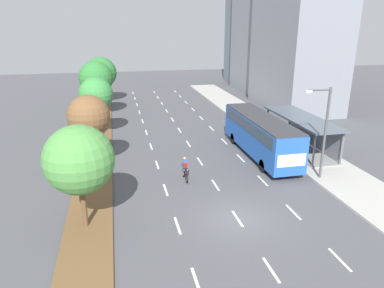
{
  "coord_description": "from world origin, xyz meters",
  "views": [
    {
      "loc": [
        -6.4,
        -16.98,
        10.57
      ],
      "look_at": [
        -0.44,
        10.24,
        1.2
      ],
      "focal_mm": 33.23,
      "sensor_mm": 36.0,
      "label": 1
    }
  ],
  "objects_px": {
    "median_tree_nearest": "(79,160)",
    "median_tree_fourth": "(96,78)",
    "median_tree_fifth": "(101,73)",
    "median_tree_second": "(89,116)",
    "bus": "(260,132)",
    "bus_shelter": "(303,129)",
    "median_tree_third": "(96,94)",
    "streetlight": "(324,128)",
    "cyclist": "(185,170)"
  },
  "relations": [
    {
      "from": "median_tree_nearest",
      "to": "median_tree_fourth",
      "type": "bearing_deg",
      "value": 89.98
    },
    {
      "from": "median_tree_fifth",
      "to": "median_tree_second",
      "type": "bearing_deg",
      "value": -90.59
    },
    {
      "from": "bus",
      "to": "median_tree_second",
      "type": "relative_size",
      "value": 1.99
    },
    {
      "from": "bus_shelter",
      "to": "median_tree_fifth",
      "type": "distance_m",
      "value": 30.28
    },
    {
      "from": "median_tree_third",
      "to": "median_tree_fifth",
      "type": "relative_size",
      "value": 0.92
    },
    {
      "from": "bus_shelter",
      "to": "median_tree_fourth",
      "type": "xyz_separation_m",
      "value": [
        -17.96,
        16.06,
        2.82
      ]
    },
    {
      "from": "median_tree_third",
      "to": "bus",
      "type": "bearing_deg",
      "value": -31.4
    },
    {
      "from": "bus_shelter",
      "to": "streetlight",
      "type": "relative_size",
      "value": 1.47
    },
    {
      "from": "bus_shelter",
      "to": "cyclist",
      "type": "relative_size",
      "value": 5.23
    },
    {
      "from": "median_tree_second",
      "to": "streetlight",
      "type": "relative_size",
      "value": 0.87
    },
    {
      "from": "bus_shelter",
      "to": "median_tree_nearest",
      "type": "relative_size",
      "value": 1.67
    },
    {
      "from": "bus",
      "to": "median_tree_fourth",
      "type": "bearing_deg",
      "value": 129.48
    },
    {
      "from": "bus",
      "to": "cyclist",
      "type": "distance_m",
      "value": 8.11
    },
    {
      "from": "bus",
      "to": "median_tree_nearest",
      "type": "relative_size",
      "value": 1.98
    },
    {
      "from": "median_tree_fourth",
      "to": "median_tree_fifth",
      "type": "bearing_deg",
      "value": 87.98
    },
    {
      "from": "median_tree_third",
      "to": "median_tree_fourth",
      "type": "xyz_separation_m",
      "value": [
        -0.26,
        8.42,
        0.39
      ]
    },
    {
      "from": "bus",
      "to": "median_tree_second",
      "type": "bearing_deg",
      "value": -179.07
    },
    {
      "from": "cyclist",
      "to": "streetlight",
      "type": "bearing_deg",
      "value": -12.06
    },
    {
      "from": "median_tree_fourth",
      "to": "median_tree_fifth",
      "type": "distance_m",
      "value": 8.44
    },
    {
      "from": "bus",
      "to": "median_tree_fourth",
      "type": "height_order",
      "value": "median_tree_fourth"
    },
    {
      "from": "median_tree_nearest",
      "to": "median_tree_third",
      "type": "bearing_deg",
      "value": 89.1
    },
    {
      "from": "streetlight",
      "to": "cyclist",
      "type": "bearing_deg",
      "value": 167.94
    },
    {
      "from": "bus_shelter",
      "to": "bus",
      "type": "bearing_deg",
      "value": -172.66
    },
    {
      "from": "bus_shelter",
      "to": "bus",
      "type": "xyz_separation_m",
      "value": [
        -4.28,
        -0.55,
        0.2
      ]
    },
    {
      "from": "bus_shelter",
      "to": "median_tree_fourth",
      "type": "distance_m",
      "value": 24.26
    },
    {
      "from": "cyclist",
      "to": "bus",
      "type": "bearing_deg",
      "value": 26.89
    },
    {
      "from": "median_tree_nearest",
      "to": "median_tree_second",
      "type": "bearing_deg",
      "value": 89.71
    },
    {
      "from": "bus_shelter",
      "to": "median_tree_second",
      "type": "distance_m",
      "value": 18.1
    },
    {
      "from": "median_tree_nearest",
      "to": "median_tree_second",
      "type": "relative_size",
      "value": 1.0
    },
    {
      "from": "bus_shelter",
      "to": "median_tree_nearest",
      "type": "height_order",
      "value": "median_tree_nearest"
    },
    {
      "from": "median_tree_third",
      "to": "bus_shelter",
      "type": "bearing_deg",
      "value": -23.36
    },
    {
      "from": "bus",
      "to": "median_tree_third",
      "type": "relative_size",
      "value": 1.95
    },
    {
      "from": "cyclist",
      "to": "median_tree_third",
      "type": "bearing_deg",
      "value": 118.01
    },
    {
      "from": "median_tree_third",
      "to": "streetlight",
      "type": "xyz_separation_m",
      "value": [
        15.6,
        -13.81,
        -0.4
      ]
    },
    {
      "from": "median_tree_second",
      "to": "median_tree_nearest",
      "type": "bearing_deg",
      "value": -90.29
    },
    {
      "from": "cyclist",
      "to": "median_tree_third",
      "type": "distance_m",
      "value": 13.84
    },
    {
      "from": "median_tree_fourth",
      "to": "streetlight",
      "type": "bearing_deg",
      "value": -54.5
    },
    {
      "from": "median_tree_nearest",
      "to": "streetlight",
      "type": "bearing_deg",
      "value": 10.82
    },
    {
      "from": "cyclist",
      "to": "median_tree_second",
      "type": "height_order",
      "value": "median_tree_second"
    },
    {
      "from": "bus_shelter",
      "to": "median_tree_second",
      "type": "height_order",
      "value": "median_tree_second"
    },
    {
      "from": "median_tree_nearest",
      "to": "streetlight",
      "type": "distance_m",
      "value": 16.15
    },
    {
      "from": "median_tree_second",
      "to": "median_tree_fifth",
      "type": "height_order",
      "value": "median_tree_fifth"
    },
    {
      "from": "bus_shelter",
      "to": "median_tree_third",
      "type": "xyz_separation_m",
      "value": [
        -17.7,
        7.65,
        2.42
      ]
    },
    {
      "from": "bus_shelter",
      "to": "median_tree_second",
      "type": "relative_size",
      "value": 1.68
    },
    {
      "from": "median_tree_fourth",
      "to": "median_tree_nearest",
      "type": "bearing_deg",
      "value": -90.02
    },
    {
      "from": "bus_shelter",
      "to": "cyclist",
      "type": "bearing_deg",
      "value": -159.93
    },
    {
      "from": "median_tree_third",
      "to": "median_tree_nearest",
      "type": "bearing_deg",
      "value": -90.9
    },
    {
      "from": "bus",
      "to": "streetlight",
      "type": "bearing_deg",
      "value": -68.87
    },
    {
      "from": "bus_shelter",
      "to": "median_tree_third",
      "type": "bearing_deg",
      "value": 156.64
    },
    {
      "from": "median_tree_second",
      "to": "median_tree_fourth",
      "type": "xyz_separation_m",
      "value": [
        -0.03,
        16.84,
        0.46
      ]
    }
  ]
}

